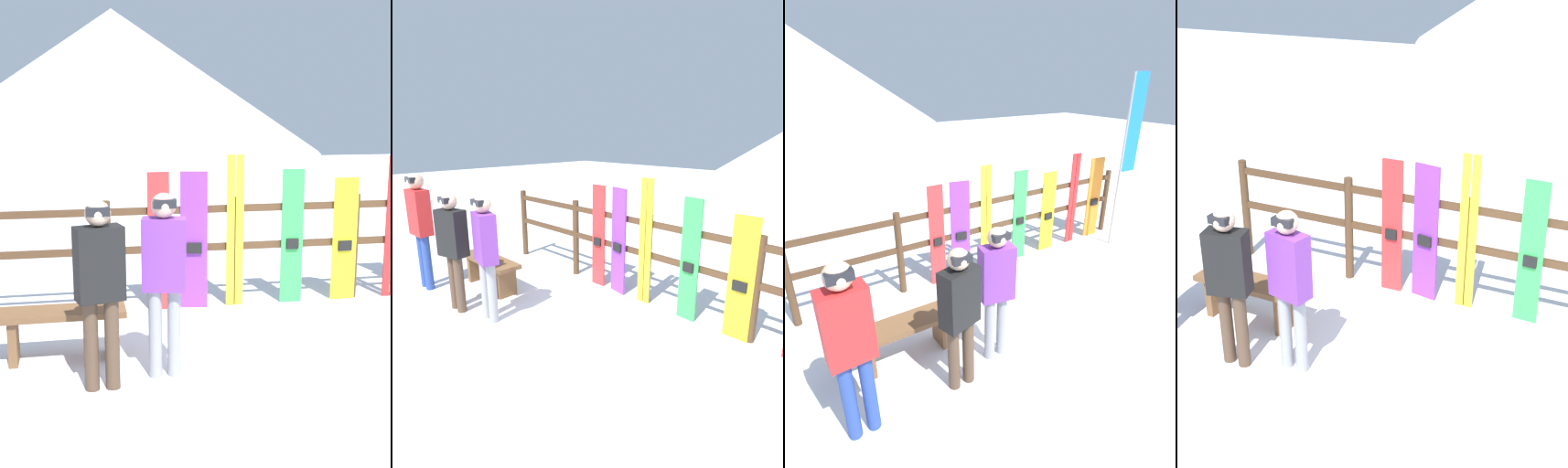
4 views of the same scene
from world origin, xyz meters
TOP-DOWN VIEW (x-y plane):
  - ground_plane at (0.00, 0.00)m, footprint 40.00×40.00m
  - mountain_backdrop at (0.00, 23.82)m, footprint 18.00×18.00m
  - fence at (0.00, 1.82)m, footprint 5.94×0.10m
  - bench at (-1.95, 0.50)m, footprint 1.16×0.36m
  - person_black at (-1.62, -0.19)m, footprint 0.42×0.30m
  - person_purple at (-1.07, -0.03)m, footprint 0.40×0.27m
  - snowboard_red at (-0.89, 1.76)m, footprint 0.24×0.06m
  - snowboard_purple at (-0.49, 1.76)m, footprint 0.30×0.10m
  - ski_pair_yellow at (-0.01, 1.76)m, footprint 0.20×0.02m
  - snowboard_green at (0.66, 1.76)m, footprint 0.26×0.06m
  - snowboard_yellow at (1.31, 1.76)m, footprint 0.30×0.06m

SIDE VIEW (x-z plane):
  - ground_plane at x=0.00m, z-range 0.00..0.00m
  - bench at x=-1.95m, z-range 0.11..0.59m
  - snowboard_yellow at x=1.31m, z-range 0.00..1.45m
  - fence at x=0.00m, z-range 0.12..1.38m
  - snowboard_purple at x=-0.49m, z-range 0.00..1.56m
  - snowboard_red at x=-0.89m, z-range 0.00..1.56m
  - snowboard_green at x=0.66m, z-range 0.00..1.57m
  - ski_pair_yellow at x=-0.01m, z-range 0.00..1.74m
  - person_black at x=-1.62m, z-range 0.14..1.72m
  - person_purple at x=-1.07m, z-range 0.15..1.75m
  - mountain_backdrop at x=0.00m, z-range 0.00..6.00m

